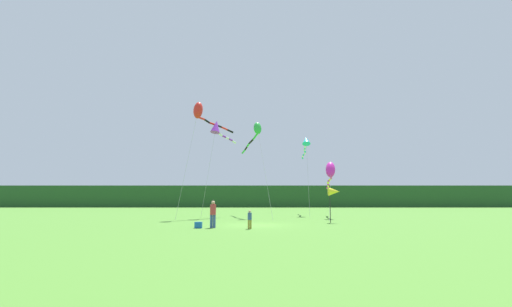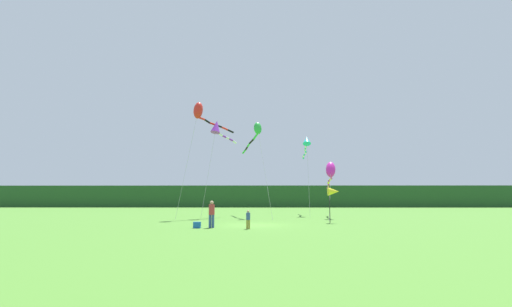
% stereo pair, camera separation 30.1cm
% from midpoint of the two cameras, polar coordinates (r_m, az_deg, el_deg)
% --- Properties ---
extents(ground_plane, '(120.00, 120.00, 0.00)m').
position_cam_midpoint_polar(ground_plane, '(24.93, -0.35, -12.22)').
color(ground_plane, '#4C842D').
extents(distant_treeline, '(108.00, 3.31, 4.43)m').
position_cam_midpoint_polar(distant_treeline, '(69.85, -0.14, -7.39)').
color(distant_treeline, '#234C23').
rests_on(distant_treeline, ground).
extents(person_adult, '(0.40, 0.40, 1.80)m').
position_cam_midpoint_polar(person_adult, '(22.81, -7.84, -10.06)').
color(person_adult, '#334C8C').
rests_on(person_adult, ground).
extents(person_child, '(0.27, 0.27, 1.21)m').
position_cam_midpoint_polar(person_child, '(21.85, -1.53, -11.11)').
color(person_child, olive).
rests_on(person_child, ground).
extents(cooler_box, '(0.48, 0.30, 0.41)m').
position_cam_midpoint_polar(cooler_box, '(22.79, -10.30, -12.03)').
color(cooler_box, '#1959B2').
rests_on(cooler_box, ground).
extents(banner_flag_pole, '(0.90, 0.70, 3.05)m').
position_cam_midpoint_polar(banner_flag_pole, '(27.88, 12.93, -6.45)').
color(banner_flag_pole, black).
rests_on(banner_flag_pole, ground).
extents(kite_green, '(3.32, 10.51, 10.13)m').
position_cam_midpoint_polar(kite_green, '(36.03, -0.37, 3.66)').
color(kite_green, '#B2B2B2').
rests_on(kite_green, ground).
extents(kite_magenta, '(2.03, 9.62, 5.73)m').
position_cam_midpoint_polar(kite_magenta, '(34.06, 12.38, -3.03)').
color(kite_magenta, '#B2B2B2').
rests_on(kite_magenta, ground).
extents(kite_purple, '(3.17, 4.59, 10.23)m').
position_cam_midpoint_polar(kite_purple, '(35.54, -7.03, 4.44)').
color(kite_purple, '#B2B2B2').
rests_on(kite_purple, ground).
extents(kite_red, '(4.89, 5.80, 11.73)m').
position_cam_midpoint_polar(kite_red, '(34.51, -9.86, 7.03)').
color(kite_red, '#B2B2B2').
rests_on(kite_red, ground).
extents(kite_cyan, '(1.08, 9.10, 9.29)m').
position_cam_midpoint_polar(kite_cyan, '(39.78, 8.34, 1.84)').
color(kite_cyan, '#B2B2B2').
rests_on(kite_cyan, ground).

